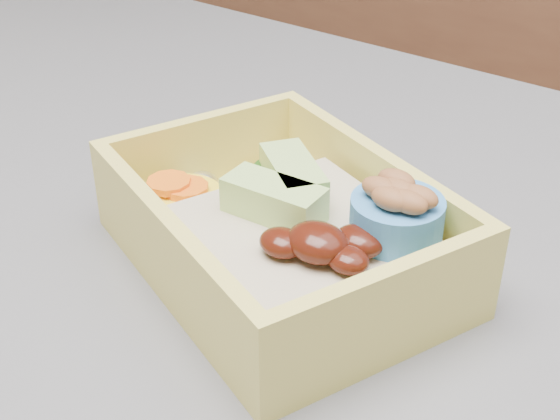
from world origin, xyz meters
The scene contains 1 object.
bento_box centered at (0.07, 0.01, 0.94)m, with size 0.21×0.18×0.07m.
Camera 1 is at (0.26, -0.25, 1.16)m, focal length 50.00 mm.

